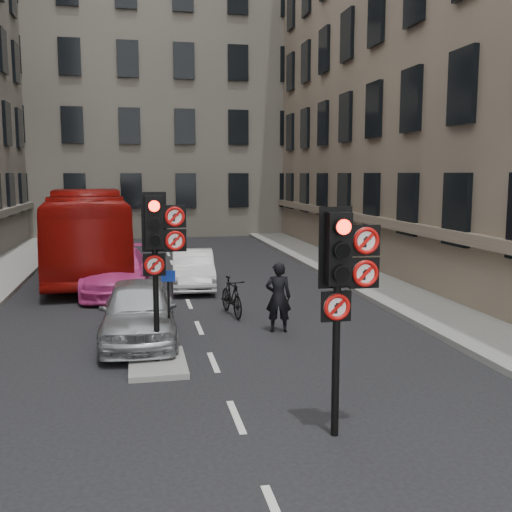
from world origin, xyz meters
name	(u,v)px	position (x,y,z in m)	size (l,w,h in m)	color
ground	(260,475)	(0.00, 0.00, 0.00)	(120.00, 120.00, 0.00)	black
pavement_right	(390,287)	(7.20, 12.00, 0.08)	(3.00, 50.00, 0.16)	gray
centre_island	(157,363)	(-1.20, 5.00, 0.06)	(1.20, 2.00, 0.12)	gray
building_far	(154,92)	(0.00, 38.00, 10.00)	(30.00, 14.00, 20.00)	gray
signal_near	(343,273)	(1.49, 0.99, 2.58)	(0.91, 0.40, 3.58)	black
signal_far	(159,240)	(-1.11, 4.99, 2.70)	(0.91, 0.40, 3.58)	black
car_silver	(139,311)	(-1.57, 7.00, 0.76)	(1.79, 4.44, 1.51)	#9B9EA2
car_white	(193,269)	(0.39, 13.70, 0.67)	(1.43, 4.09, 1.35)	silver
car_pink	(118,272)	(-2.24, 13.27, 0.74)	(2.07, 5.10, 1.48)	#E6439F
bus_red	(88,231)	(-3.53, 17.84, 1.72)	(2.90, 12.38, 3.45)	maroon
motorcycle	(232,296)	(1.08, 9.23, 0.56)	(0.52, 1.86, 1.12)	black
motorcyclist	(278,297)	(1.98, 7.21, 0.91)	(0.67, 0.44, 1.83)	black
info_sign	(169,299)	(-0.90, 5.73, 1.30)	(0.31, 0.09, 1.82)	black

